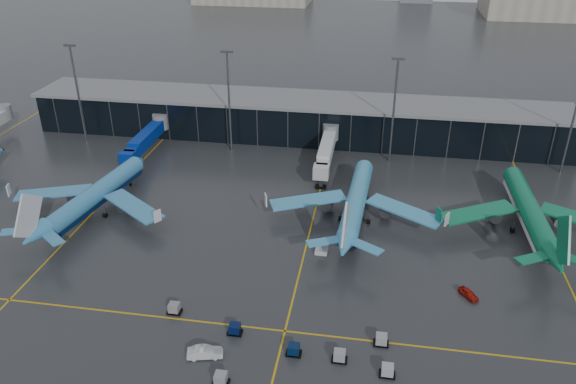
% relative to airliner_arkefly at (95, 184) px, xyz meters
% --- Properties ---
extents(ground, '(600.00, 600.00, 0.00)m').
position_rel_airliner_arkefly_xyz_m(ground, '(34.03, -14.68, -6.25)').
color(ground, '#282B2D').
rests_on(ground, ground).
extents(terminal_pier, '(142.00, 17.00, 10.70)m').
position_rel_airliner_arkefly_xyz_m(terminal_pier, '(34.03, 47.32, -0.83)').
color(terminal_pier, black).
rests_on(terminal_pier, ground).
extents(jet_bridges, '(94.00, 27.50, 7.20)m').
position_rel_airliner_arkefly_xyz_m(jet_bridges, '(-0.97, 28.31, -1.70)').
color(jet_bridges, '#595B60').
rests_on(jet_bridges, ground).
extents(flood_masts, '(203.00, 0.50, 25.50)m').
position_rel_airliner_arkefly_xyz_m(flood_masts, '(39.03, 35.32, 7.56)').
color(flood_masts, '#595B60').
rests_on(flood_masts, ground).
extents(taxi_lines, '(220.00, 120.00, 0.02)m').
position_rel_airliner_arkefly_xyz_m(taxi_lines, '(44.03, -4.07, -6.24)').
color(taxi_lines, gold).
rests_on(taxi_lines, ground).
extents(airliner_arkefly, '(41.40, 45.57, 12.50)m').
position_rel_airliner_arkefly_xyz_m(airliner_arkefly, '(0.00, 0.00, 0.00)').
color(airliner_arkefly, '#3A8BBF').
rests_on(airliner_arkefly, ground).
extents(airliner_klm_near, '(38.53, 43.27, 12.68)m').
position_rel_airliner_arkefly_xyz_m(airliner_klm_near, '(52.44, 6.06, 0.09)').
color(airliner_klm_near, '#3F9CCF').
rests_on(airliner_klm_near, ground).
extents(airliner_aer_lingus, '(37.82, 42.83, 12.91)m').
position_rel_airliner_arkefly_xyz_m(airliner_aer_lingus, '(85.52, 7.22, 0.20)').
color(airliner_aer_lingus, '#0D744B').
rests_on(airliner_aer_lingus, ground).
extents(baggage_carts, '(35.00, 14.29, 1.70)m').
position_rel_airliner_arkefly_xyz_m(baggage_carts, '(45.21, -33.65, -5.49)').
color(baggage_carts, black).
rests_on(baggage_carts, ground).
extents(mobile_airstair, '(2.28, 3.25, 3.45)m').
position_rel_airliner_arkefly_xyz_m(mobile_airstair, '(47.08, -7.37, -5.48)').
color(mobile_airstair, silver).
rests_on(mobile_airstair, ground).
extents(service_van_red, '(3.43, 3.95, 1.29)m').
position_rel_airliner_arkefly_xyz_m(service_van_red, '(71.97, -16.79, -5.61)').
color(service_van_red, '#99150B').
rests_on(service_van_red, ground).
extents(service_van_white, '(5.27, 2.89, 1.65)m').
position_rel_airliner_arkefly_xyz_m(service_van_white, '(33.84, -36.71, -5.43)').
color(service_van_white, silver).
rests_on(service_van_white, ground).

